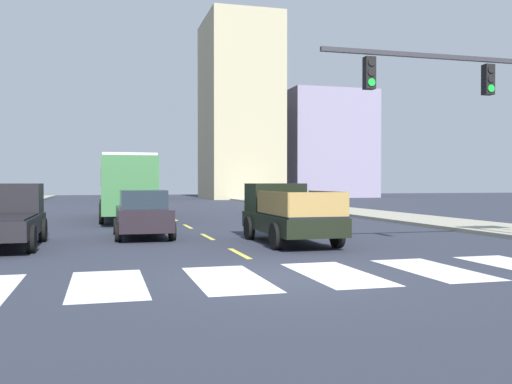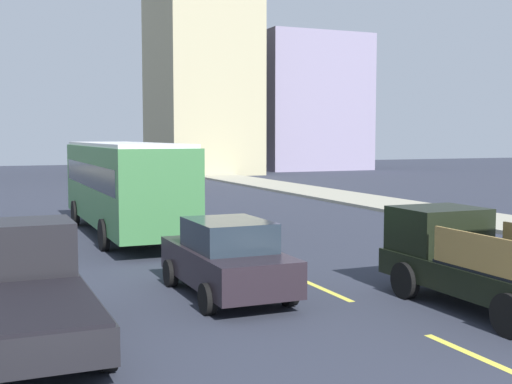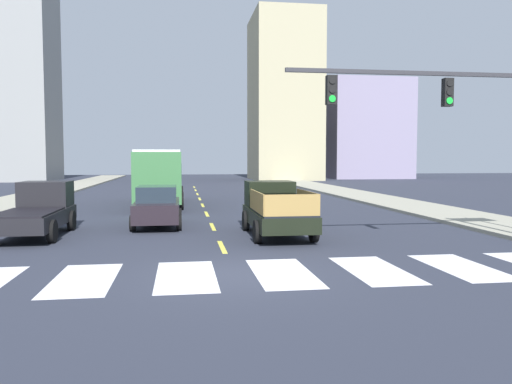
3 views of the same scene
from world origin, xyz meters
name	(u,v)px [view 1 (image 1 of 3)]	position (x,y,z in m)	size (l,w,h in m)	color
ground_plane	(283,276)	(0.00, 0.00, 0.00)	(160.00, 160.00, 0.00)	#292D3A
sidewalk_right	(386,216)	(12.05, 18.00, 0.07)	(3.84, 110.00, 0.15)	gray
crosswalk_stripe_2	(107,284)	(-3.61, 0.00, 0.00)	(1.44, 3.43, 0.01)	silver
crosswalk_stripe_3	(228,279)	(-1.20, 0.00, 0.00)	(1.44, 3.43, 0.01)	silver
crosswalk_stripe_4	(336,274)	(1.20, 0.00, 0.00)	(1.44, 3.43, 0.01)	silver
crosswalk_stripe_5	(433,269)	(3.61, 0.00, 0.00)	(1.44, 3.43, 0.01)	silver
lane_dash_0	(239,253)	(0.00, 4.00, 0.00)	(0.16, 2.40, 0.01)	#DACD44
lane_dash_1	(207,237)	(0.00, 9.00, 0.00)	(0.16, 2.40, 0.01)	#DACD44
lane_dash_2	(188,226)	(0.00, 14.00, 0.00)	(0.16, 2.40, 0.01)	#DACD44
lane_dash_3	(174,219)	(0.00, 19.00, 0.00)	(0.16, 2.40, 0.01)	#DACD44
lane_dash_4	(164,214)	(0.00, 24.00, 0.00)	(0.16, 2.40, 0.01)	#DACD44
lane_dash_5	(157,210)	(0.00, 29.00, 0.00)	(0.16, 2.40, 0.01)	#DACD44
lane_dash_6	(151,207)	(0.00, 34.00, 0.00)	(0.16, 2.40, 0.01)	#DACD44
lane_dash_7	(147,205)	(0.00, 39.00, 0.00)	(0.16, 2.40, 0.01)	#DACD44
pickup_stakebed	(286,214)	(2.21, 6.51, 0.94)	(2.18, 5.20, 1.96)	black
pickup_dark	(6,217)	(-6.62, 7.65, 0.92)	(2.18, 5.20, 1.96)	black
city_bus	(126,183)	(-2.52, 19.32, 1.95)	(2.72, 10.80, 3.32)	#376F3D
sedan_near_left	(143,214)	(-2.30, 9.36, 0.86)	(2.02, 4.40, 1.72)	black
block_mid_left	(240,109)	(12.63, 56.42, 11.01)	(8.60, 11.25, 22.01)	tan
block_mid_right	(324,145)	(25.37, 60.20, 7.04)	(11.44, 10.73, 14.08)	gray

